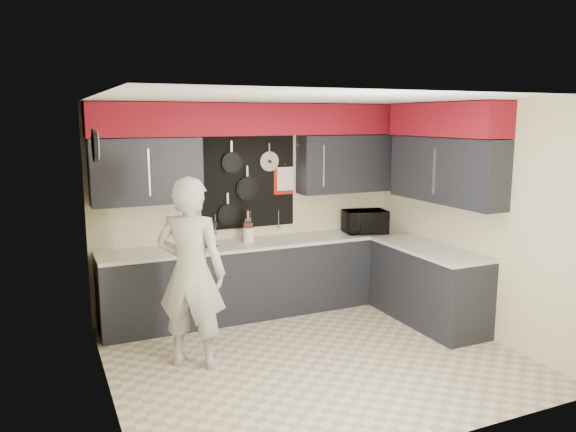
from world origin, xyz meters
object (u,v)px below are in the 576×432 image
utensil_crock (249,235)px  person (191,273)px  microwave (365,222)px  coffee_maker (208,233)px  knife_block (248,232)px

utensil_crock → person: 1.54m
microwave → utensil_crock: microwave is taller
coffee_maker → person: (-0.51, -1.16, -0.13)m
microwave → coffee_maker: 2.11m
microwave → knife_block: 1.60m
microwave → coffee_maker: microwave is taller
coffee_maker → microwave: bearing=-3.3°
microwave → utensil_crock: (-1.60, 0.10, -0.06)m
coffee_maker → person: bearing=-113.9°
knife_block → coffee_maker: (-0.51, -0.02, 0.03)m
utensil_crock → person: bearing=-131.6°
utensil_crock → microwave: bearing=-3.6°
microwave → person: person is taller
knife_block → utensil_crock: 0.04m
utensil_crock → coffee_maker: size_ratio=0.59×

